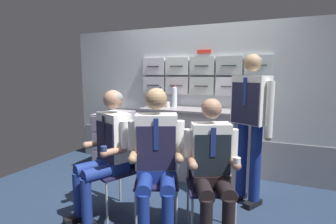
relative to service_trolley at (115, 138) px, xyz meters
name	(u,v)px	position (x,y,z in m)	size (l,w,h in m)	color
ground	(155,212)	(1.19, -0.99, -0.49)	(4.80, 4.80, 0.04)	#202F46
galley_bulkhead	(196,100)	(1.20, 0.39, 0.61)	(4.20, 0.14, 2.15)	#AEB6BA
galley_counter	(199,144)	(1.35, 0.10, 0.02)	(1.66, 0.53, 0.98)	#9E979C
service_trolley	(115,138)	(0.00, 0.00, 0.00)	(0.40, 0.65, 0.87)	black
folding_chair_left	(121,161)	(0.85, -1.10, 0.07)	(0.53, 0.53, 0.87)	#A8AAAF
crew_member_left	(107,147)	(0.78, -1.25, 0.26)	(0.58, 0.69, 1.30)	black
folding_chair_right	(157,169)	(1.29, -1.15, 0.07)	(0.53, 0.53, 0.87)	#A8AAAF
crew_member_right	(156,153)	(1.36, -1.30, 0.28)	(0.59, 0.72, 1.33)	black
folding_chair_by_counter	(209,174)	(1.79, -1.08, 0.07)	(0.53, 0.53, 0.87)	#A8AAAF
crew_member_by_counter	(212,165)	(1.86, -1.23, 0.22)	(0.54, 0.65, 1.25)	black
crew_member_standing	(250,117)	(2.07, -0.39, 0.52)	(0.47, 0.39, 1.67)	black
water_bottle_blue_cap	(161,97)	(0.70, 0.22, 0.65)	(0.07, 0.07, 0.29)	silver
water_bottle_clear	(175,96)	(0.92, 0.24, 0.66)	(0.07, 0.07, 0.32)	silver
water_bottle_tall	(256,104)	(2.08, 0.10, 0.62)	(0.06, 0.06, 0.23)	silver
water_bottle_short	(245,103)	(1.95, 0.06, 0.63)	(0.08, 0.08, 0.25)	silver
paper_cup_blue	(167,104)	(0.82, 0.19, 0.55)	(0.07, 0.07, 0.07)	silver
paper_cup_tan	(151,105)	(0.66, -0.02, 0.55)	(0.07, 0.07, 0.07)	navy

